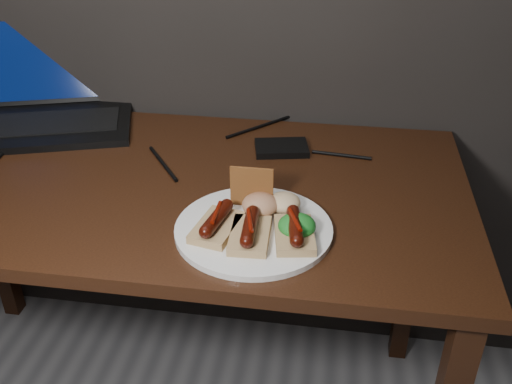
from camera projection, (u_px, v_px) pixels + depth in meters
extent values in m
cube|color=#361C0D|center=(148.00, 183.00, 1.27)|extent=(1.40, 0.70, 0.03)
cube|color=#361C0D|center=(412.00, 262.00, 1.63)|extent=(0.05, 0.05, 0.72)
cube|color=black|center=(49.00, 126.00, 1.47)|extent=(0.48, 0.39, 0.02)
cube|color=black|center=(49.00, 122.00, 1.47)|extent=(0.38, 0.25, 0.00)
cube|color=black|center=(51.00, 59.00, 1.56)|extent=(0.42, 0.21, 0.23)
cube|color=navy|center=(51.00, 59.00, 1.56)|extent=(0.38, 0.18, 0.20)
cube|color=black|center=(281.00, 148.00, 1.37)|extent=(0.14, 0.11, 0.02)
cylinder|color=black|center=(163.00, 163.00, 1.31)|extent=(0.11, 0.15, 0.01)
cylinder|color=black|center=(260.00, 126.00, 1.49)|extent=(0.16, 0.17, 0.01)
cylinder|color=black|center=(341.00, 155.00, 1.34)|extent=(0.14, 0.02, 0.01)
cylinder|color=black|center=(17.00, 139.00, 1.42)|extent=(0.02, 0.20, 0.01)
cylinder|color=white|center=(254.00, 229.00, 1.08)|extent=(0.37, 0.37, 0.01)
cube|color=tan|center=(217.00, 227.00, 1.06)|extent=(0.09, 0.13, 0.02)
cylinder|color=#471204|center=(217.00, 218.00, 1.05)|extent=(0.04, 0.10, 0.02)
sphere|color=#471204|center=(206.00, 232.00, 1.01)|extent=(0.03, 0.02, 0.02)
sphere|color=#471204|center=(227.00, 205.00, 1.08)|extent=(0.03, 0.02, 0.02)
cylinder|color=#5B0E04|center=(216.00, 212.00, 1.04)|extent=(0.01, 0.07, 0.01)
cube|color=tan|center=(250.00, 235.00, 1.03)|extent=(0.07, 0.12, 0.02)
cylinder|color=#471204|center=(250.00, 226.00, 1.02)|extent=(0.03, 0.10, 0.02)
sphere|color=#471204|center=(247.00, 241.00, 0.98)|extent=(0.03, 0.02, 0.02)
sphere|color=#471204|center=(253.00, 212.00, 1.06)|extent=(0.03, 0.02, 0.02)
cylinder|color=#5B0E04|center=(250.00, 220.00, 1.02)|extent=(0.02, 0.07, 0.01)
cube|color=tan|center=(294.00, 235.00, 1.04)|extent=(0.09, 0.12, 0.02)
cylinder|color=#471204|center=(295.00, 225.00, 1.03)|extent=(0.04, 0.10, 0.02)
sphere|color=#471204|center=(297.00, 241.00, 0.98)|extent=(0.03, 0.02, 0.02)
sphere|color=#471204|center=(293.00, 211.00, 1.07)|extent=(0.03, 0.02, 0.02)
cylinder|color=#5B0E04|center=(295.00, 220.00, 1.02)|extent=(0.03, 0.07, 0.01)
cube|color=#9E602B|center=(252.00, 187.00, 1.12)|extent=(0.08, 0.01, 0.08)
ellipsoid|color=#105017|center=(297.00, 226.00, 1.04)|extent=(0.07, 0.07, 0.04)
ellipsoid|color=maroon|center=(260.00, 205.00, 1.10)|extent=(0.07, 0.07, 0.04)
ellipsoid|color=beige|center=(284.00, 203.00, 1.11)|extent=(0.06, 0.06, 0.04)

